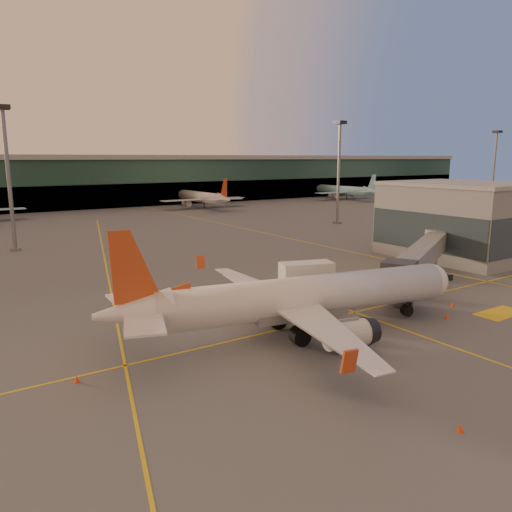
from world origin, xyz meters
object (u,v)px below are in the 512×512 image
catering_truck (307,280)px  pushback_tug (428,273)px  main_airplane (297,299)px  gpu_cart (403,293)px

catering_truck → pushback_tug: bearing=17.1°
main_airplane → catering_truck: (7.91, 8.07, -0.88)m
main_airplane → catering_truck: main_airplane is taller
main_airplane → pushback_tug: size_ratio=8.81×
catering_truck → main_airplane: bearing=-116.8°
gpu_cart → pushback_tug: pushback_tug is taller
pushback_tug → catering_truck: bearing=-158.8°
main_airplane → gpu_cart: 19.38m
catering_truck → pushback_tug: (21.74, -0.20, -1.92)m
catering_truck → gpu_cart: bearing=-6.7°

